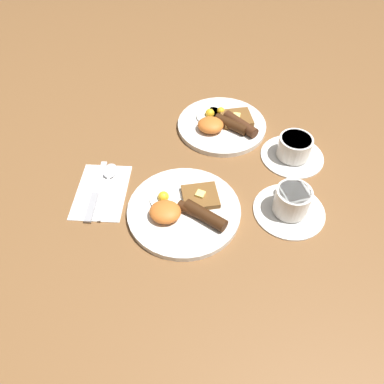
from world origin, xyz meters
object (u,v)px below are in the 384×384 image
(breakfast_plate_far, at_px, (223,124))
(teacup_far, at_px, (294,150))
(knife, at_px, (95,193))
(spoon, at_px, (109,176))
(teacup_near, at_px, (291,204))
(breakfast_plate_near, at_px, (184,210))

(breakfast_plate_far, xyz_separation_m, teacup_far, (0.19, -0.10, 0.01))
(knife, height_order, spoon, spoon)
(knife, bearing_deg, spoon, -20.94)
(teacup_far, distance_m, spoon, 0.49)
(teacup_near, relative_size, teacup_far, 1.01)
(breakfast_plate_far, bearing_deg, teacup_far, -26.87)
(breakfast_plate_near, distance_m, teacup_far, 0.35)
(teacup_far, xyz_separation_m, spoon, (-0.47, -0.14, -0.02))
(teacup_near, height_order, knife, teacup_near)
(breakfast_plate_far, distance_m, spoon, 0.36)
(knife, bearing_deg, teacup_far, -72.03)
(teacup_near, height_order, spoon, teacup_near)
(breakfast_plate_near, height_order, knife, breakfast_plate_near)
(teacup_far, xyz_separation_m, knife, (-0.49, -0.20, -0.02))
(breakfast_plate_near, xyz_separation_m, knife, (-0.22, 0.03, -0.01))
(breakfast_plate_far, height_order, teacup_near, teacup_near)
(knife, relative_size, spoon, 1.05)
(breakfast_plate_near, relative_size, breakfast_plate_far, 1.05)
(breakfast_plate_near, relative_size, spoon, 1.42)
(breakfast_plate_far, relative_size, spoon, 1.36)
(breakfast_plate_far, height_order, knife, breakfast_plate_far)
(breakfast_plate_far, relative_size, knife, 1.30)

